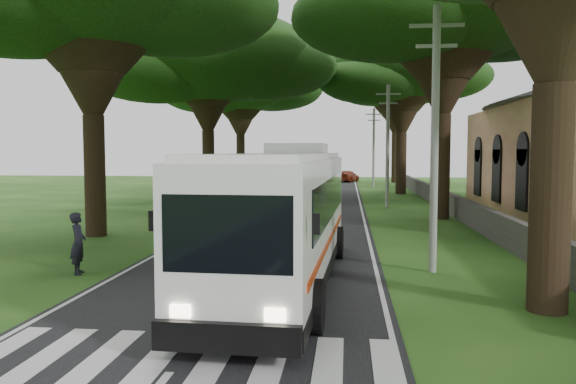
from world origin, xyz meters
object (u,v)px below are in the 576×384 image
(coach_bus, at_px, (284,214))
(pedestrian, at_px, (78,243))
(pole_mid, at_px, (388,144))
(distant_car_b, at_px, (316,176))
(pole_far, at_px, (374,146))
(distant_car_c, at_px, (348,176))
(pole_near, at_px, (435,135))
(distant_car_a, at_px, (289,190))

(coach_bus, xyz_separation_m, pedestrian, (-6.27, 0.59, -1.02))
(pole_mid, xyz_separation_m, distant_car_b, (-6.30, 29.31, -3.47))
(pole_far, xyz_separation_m, distant_car_c, (-2.58, 10.75, -3.49))
(coach_bus, distance_m, distant_car_b, 51.35)
(pole_near, height_order, pedestrian, pole_near)
(coach_bus, bearing_deg, pedestrian, 176.88)
(pole_mid, height_order, coach_bus, pole_mid)
(distant_car_a, bearing_deg, pedestrian, 92.34)
(pole_far, bearing_deg, pedestrian, -104.38)
(pole_mid, relative_size, coach_bus, 0.65)
(pedestrian, bearing_deg, pole_mid, -43.34)
(coach_bus, bearing_deg, pole_far, 86.39)
(pole_far, xyz_separation_m, pedestrian, (-10.61, -41.39, -3.25))
(pole_far, height_order, distant_car_b, pole_far)
(distant_car_c, xyz_separation_m, pedestrian, (-8.03, -52.14, 0.24))
(coach_bus, height_order, pedestrian, coach_bus)
(distant_car_b, bearing_deg, distant_car_a, -72.06)
(pole_near, bearing_deg, pole_far, 90.00)
(distant_car_b, bearing_deg, pole_far, -35.93)
(distant_car_a, distance_m, distant_car_b, 23.05)
(pole_near, relative_size, pole_mid, 1.00)
(pole_near, height_order, coach_bus, pole_near)
(pole_far, xyz_separation_m, distant_car_a, (-7.12, -13.73, -3.48))
(pole_mid, bearing_deg, pole_near, -90.00)
(coach_bus, distance_m, distant_car_a, 28.42)
(pole_near, bearing_deg, pole_mid, 90.00)
(distant_car_c, height_order, pedestrian, pedestrian)
(pole_mid, distance_m, pole_far, 20.00)
(distant_car_c, bearing_deg, pole_mid, 111.40)
(pole_far, distance_m, distant_car_b, 11.76)
(pole_far, xyz_separation_m, coach_bus, (-4.34, -41.98, -2.23))
(pedestrian, bearing_deg, distant_car_a, -24.14)
(pole_far, height_order, pedestrian, pole_far)
(pedestrian, bearing_deg, pole_near, -99.49)
(pole_mid, height_order, distant_car_a, pole_mid)
(coach_bus, relative_size, distant_car_b, 2.99)
(pole_mid, bearing_deg, pole_far, 90.00)
(pole_far, bearing_deg, coach_bus, -95.91)
(pole_mid, distance_m, distant_car_c, 31.06)
(pole_far, relative_size, distant_car_a, 2.05)
(distant_car_a, height_order, distant_car_b, distant_car_b)
(pole_far, bearing_deg, pole_mid, -90.00)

